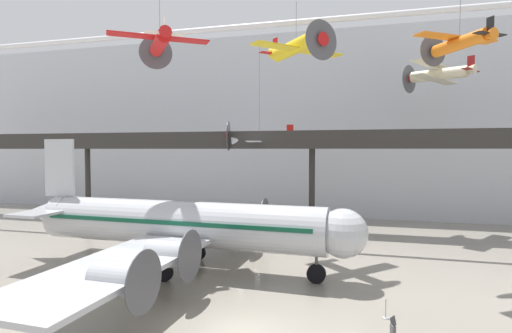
{
  "coord_description": "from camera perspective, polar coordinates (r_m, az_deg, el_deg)",
  "views": [
    {
      "loc": [
        5.76,
        -18.76,
        9.16
      ],
      "look_at": [
        -2.5,
        11.74,
        7.79
      ],
      "focal_mm": 28.0,
      "sensor_mm": 36.0,
      "label": 1
    }
  ],
  "objects": [
    {
      "name": "suspended_plane_silver_racer",
      "position": [
        46.01,
        0.52,
        3.98
      ],
      "size": [
        8.07,
        9.77,
        12.25
      ],
      "rotation": [
        0.0,
        0.0,
        3.34
      ],
      "color": "silver"
    },
    {
      "name": "airliner_silver_main",
      "position": [
        31.07,
        -11.17,
        -8.06
      ],
      "size": [
        28.43,
        32.2,
        10.0
      ],
      "rotation": [
        0.0,
        0.0,
        -0.03
      ],
      "color": "#B7BABF",
      "rests_on": "ground"
    },
    {
      "name": "stanchion_barrier",
      "position": [
        24.04,
        18.02,
        -19.21
      ],
      "size": [
        0.36,
        0.36,
        1.08
      ],
      "color": "#B2B5BA",
      "rests_on": "ground"
    },
    {
      "name": "mezzanine_walkway",
      "position": [
        45.33,
        7.86,
        2.9
      ],
      "size": [
        110.0,
        3.2,
        11.22
      ],
      "color": "#2D2B28",
      "rests_on": "ground"
    },
    {
      "name": "hangar_back_wall",
      "position": [
        55.99,
        9.27,
        5.9
      ],
      "size": [
        140.0,
        3.0,
        25.06
      ],
      "color": "silver",
      "rests_on": "ground"
    },
    {
      "name": "suspended_plane_orange_highwing",
      "position": [
        30.61,
        27.04,
        15.49
      ],
      "size": [
        5.75,
        5.29,
        6.43
      ],
      "rotation": [
        0.0,
        0.0,
        2.17
      ],
      "color": "orange"
    },
    {
      "name": "ground_plane",
      "position": [
        21.66,
        -1.87,
        -22.54
      ],
      "size": [
        260.0,
        260.0,
        0.0
      ],
      "primitive_type": "plane",
      "color": "gray"
    },
    {
      "name": "info_sign_pedestal",
      "position": [
        21.75,
        18.97,
        -21.24
      ],
      "size": [
        0.27,
        0.76,
        1.24
      ],
      "rotation": [
        0.0,
        0.0,
        0.29
      ],
      "color": "#4C4C51",
      "rests_on": "ground"
    },
    {
      "name": "suspended_plane_red_highwing",
      "position": [
        34.84,
        -13.57,
        16.82
      ],
      "size": [
        7.42,
        6.86,
        5.26
      ],
      "rotation": [
        0.0,
        0.0,
        2.19
      ],
      "color": "red"
    },
    {
      "name": "ceiling_truss_beam",
      "position": [
        42.32,
        7.06,
        19.85
      ],
      "size": [
        120.0,
        0.6,
        0.6
      ],
      "color": "silver"
    },
    {
      "name": "suspended_plane_yellow_lowwing",
      "position": [
        35.1,
        5.75,
        16.66
      ],
      "size": [
        7.37,
        7.42,
        5.47
      ],
      "rotation": [
        0.0,
        0.0,
        5.52
      ],
      "color": "yellow"
    },
    {
      "name": "suspended_plane_cream_biplane",
      "position": [
        48.06,
        24.61,
        11.92
      ],
      "size": [
        7.51,
        8.26,
        5.98
      ],
      "rotation": [
        0.0,
        0.0,
        2.58
      ],
      "color": "beige"
    }
  ]
}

